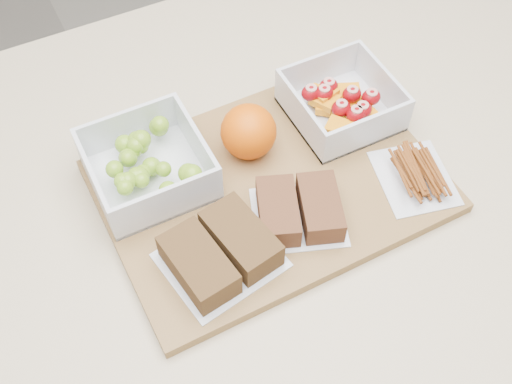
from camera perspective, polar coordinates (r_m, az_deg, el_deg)
counter at (r=1.22m, az=0.54°, el=-13.65°), size 1.20×0.90×0.90m
cutting_board at (r=0.83m, az=1.25°, el=0.54°), size 0.42×0.31×0.02m
grape_container at (r=0.82m, az=-9.61°, el=2.38°), size 0.14×0.14×0.06m
fruit_container at (r=0.89m, az=7.58°, el=7.78°), size 0.13×0.13×0.06m
orange at (r=0.83m, az=-0.67°, el=5.39°), size 0.07×0.07×0.07m
sandwich_bag_left at (r=0.74m, az=-3.21°, el=-5.36°), size 0.15×0.13×0.04m
sandwich_bag_center at (r=0.78m, az=3.85°, el=-1.59°), size 0.14×0.13×0.03m
pretzel_bag at (r=0.84m, az=14.02°, el=1.66°), size 0.11×0.13×0.02m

